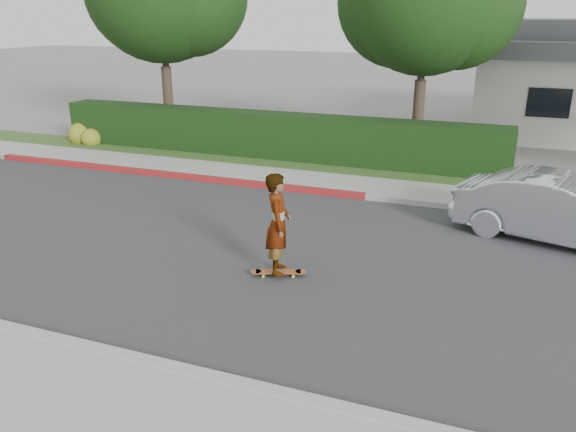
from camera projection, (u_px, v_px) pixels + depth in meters
name	position (u px, v px, depth m)	size (l,w,h in m)	color
ground	(269.00, 254.00, 11.14)	(120.00, 120.00, 0.00)	slate
road	(269.00, 254.00, 11.14)	(60.00, 8.00, 0.01)	#2D2D30
curb_near	(152.00, 365.00, 7.51)	(60.00, 0.20, 0.15)	#9E9E99
sidewalk_near	(109.00, 407.00, 6.72)	(60.00, 1.60, 0.12)	gray
curb_far	(328.00, 192.00, 14.72)	(60.00, 0.20, 0.15)	#9E9E99
curb_red_section	(164.00, 174.00, 16.38)	(12.00, 0.21, 0.15)	maroon
sidewalk_far	(338.00, 184.00, 15.52)	(60.00, 1.60, 0.12)	gray
planting_strip	(352.00, 170.00, 16.93)	(60.00, 1.60, 0.10)	#2D4C1E
hedge	(268.00, 136.00, 18.22)	(15.00, 1.00, 1.50)	black
flowering_shrub	(84.00, 136.00, 20.27)	(1.40, 1.00, 0.90)	#2D4C19
skateboard	(278.00, 272.00, 10.17)	(1.02, 0.54, 0.09)	gold
skateboarder	(278.00, 224.00, 9.85)	(0.67, 0.44, 1.84)	white
car_silver	(560.00, 210.00, 11.56)	(1.47, 4.20, 1.38)	silver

